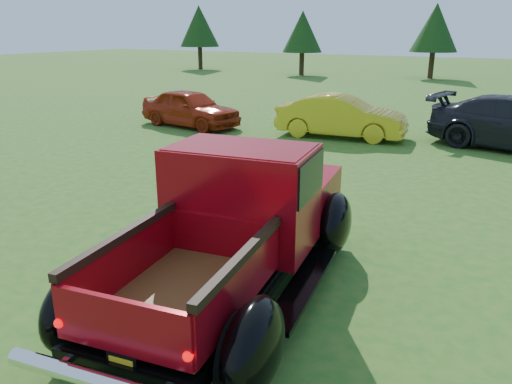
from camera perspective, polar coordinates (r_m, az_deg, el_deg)
name	(u,v)px	position (r m, az deg, el deg)	size (l,w,h in m)	color
ground	(234,247)	(8.08, -2.57, -6.30)	(120.00, 120.00, 0.00)	#255D1A
tree_far_west	(199,26)	(44.54, -6.51, 18.30)	(3.33, 3.33, 5.20)	#332114
tree_west	(303,32)	(38.66, 5.34, 17.77)	(2.94, 2.94, 4.60)	#332114
tree_mid_left	(435,28)	(37.86, 19.80, 17.24)	(3.20, 3.20, 5.00)	#332114
pickup_truck	(242,220)	(6.68, -1.57, -3.20)	(3.04, 5.41, 1.92)	black
show_car_red	(190,108)	(18.13, -7.53, 9.50)	(1.55, 3.86, 1.31)	#A0270E
show_car_yellow	(341,116)	(16.34, 9.73, 8.51)	(1.42, 4.08, 1.34)	gold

